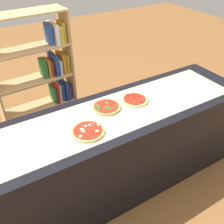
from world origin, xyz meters
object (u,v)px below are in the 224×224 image
at_px(pizza_pepperoni_2, 135,100).
at_px(bookshelf, 47,82).
at_px(pizza_spinach_1, 106,107).
at_px(pizza_mushroom_0, 88,131).

height_order(pizza_pepperoni_2, bookshelf, bookshelf).
relative_size(pizza_spinach_1, bookshelf, 0.16).
distance_m(pizza_mushroom_0, pizza_pepperoni_2, 0.59).
xyz_separation_m(pizza_mushroom_0, bookshelf, (0.10, 1.32, -0.23)).
xyz_separation_m(pizza_spinach_1, pizza_pepperoni_2, (0.28, -0.02, -0.00)).
bearing_deg(pizza_mushroom_0, pizza_spinach_1, 36.36).
height_order(pizza_mushroom_0, bookshelf, bookshelf).
relative_size(pizza_mushroom_0, pizza_pepperoni_2, 1.05).
relative_size(pizza_mushroom_0, bookshelf, 0.17).
bearing_deg(pizza_pepperoni_2, pizza_spinach_1, 175.13).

